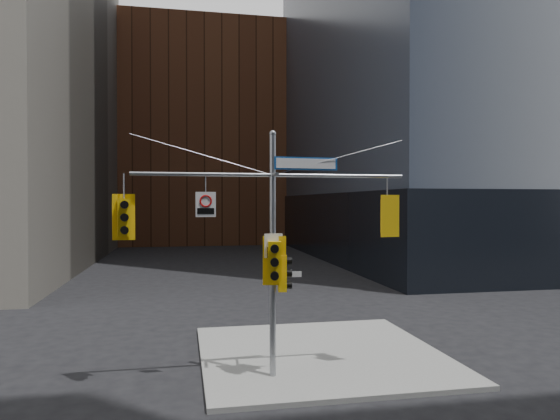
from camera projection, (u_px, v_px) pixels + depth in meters
name	position (u px, v px, depth m)	size (l,w,h in m)	color
ground	(287.00, 408.00, 12.58)	(160.00, 160.00, 0.00)	black
sidewalk_corner	(320.00, 354.00, 16.88)	(8.00, 8.00, 0.15)	gray
podium_ne	(497.00, 225.00, 49.30)	(36.40, 36.40, 6.00)	black
brick_midrise	(201.00, 139.00, 69.29)	(26.00, 20.00, 28.00)	brown
signal_assembly	(273.00, 230.00, 14.47)	(8.00, 0.80, 7.30)	#909398
traffic_light_west_arm	(124.00, 217.00, 13.68)	(0.61, 0.54, 1.28)	#EDB50C
traffic_light_east_arm	(387.00, 216.00, 15.14)	(0.60, 0.50, 1.27)	#EDB50C
traffic_light_pole_side	(284.00, 273.00, 14.55)	(0.43, 0.37, 1.06)	#EDB50C
traffic_light_pole_front	(274.00, 261.00, 14.22)	(0.67, 0.59, 1.42)	#EDB50C
street_sign_blade	(306.00, 164.00, 14.63)	(1.94, 0.18, 0.38)	#104596
regulatory_sign_arm	(206.00, 204.00, 14.07)	(0.57, 0.07, 0.71)	silver
regulatory_sign_pole	(274.00, 246.00, 14.36)	(0.53, 0.06, 0.70)	silver
street_blade_ew	(288.00, 274.00, 14.58)	(0.81, 0.04, 0.16)	silver
street_blade_ns	(270.00, 278.00, 14.94)	(0.07, 0.78, 0.16)	#145926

